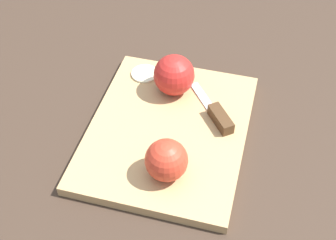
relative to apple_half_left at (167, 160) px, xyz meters
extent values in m
plane|color=#38281E|center=(0.10, 0.01, -0.06)|extent=(4.00, 4.00, 0.00)
cube|color=tan|center=(0.10, 0.01, -0.05)|extent=(0.39, 0.33, 0.02)
sphere|color=red|center=(0.00, 0.00, 0.00)|extent=(0.07, 0.07, 0.07)
cylinder|color=beige|center=(0.01, 0.00, 0.00)|extent=(0.04, 0.06, 0.07)
sphere|color=red|center=(0.20, 0.01, 0.00)|extent=(0.08, 0.08, 0.08)
cylinder|color=beige|center=(0.21, 0.02, 0.00)|extent=(0.07, 0.01, 0.07)
cube|color=silver|center=(0.19, -0.05, -0.03)|extent=(0.08, 0.05, 0.00)
cube|color=#472D19|center=(0.13, -0.08, -0.02)|extent=(0.07, 0.05, 0.02)
cylinder|color=beige|center=(0.24, 0.07, -0.03)|extent=(0.05, 0.05, 0.00)
camera|label=1|loc=(-0.47, -0.06, 0.59)|focal=50.00mm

